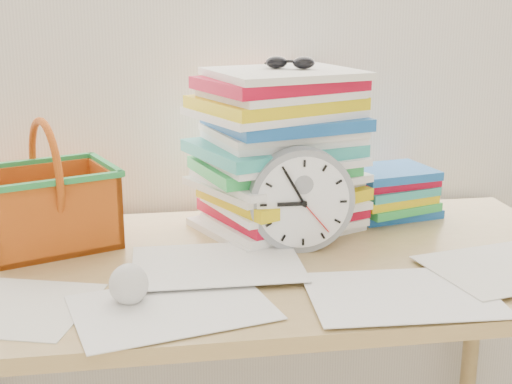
{
  "coord_description": "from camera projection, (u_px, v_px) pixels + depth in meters",
  "views": [
    {
      "loc": [
        -0.21,
        0.25,
        1.28
      ],
      "look_at": [
        0.0,
        1.6,
        0.89
      ],
      "focal_mm": 50.0,
      "sensor_mm": 36.0,
      "label": 1
    }
  ],
  "objects": [
    {
      "name": "desk",
      "position": [
        254.0,
        293.0,
        1.48
      ],
      "size": [
        1.4,
        0.7,
        0.75
      ],
      "color": "#AA894F",
      "rests_on": "ground"
    },
    {
      "name": "sunglasses",
      "position": [
        290.0,
        63.0,
        1.57
      ],
      "size": [
        0.15,
        0.14,
        0.03
      ],
      "primitive_type": null,
      "rotation": [
        0.0,
        0.0,
        -0.38
      ],
      "color": "black",
      "rests_on": "paper_stack"
    },
    {
      "name": "basket",
      "position": [
        47.0,
        185.0,
        1.5
      ],
      "size": [
        0.33,
        0.29,
        0.27
      ],
      "primitive_type": null,
      "rotation": [
        0.0,
        0.0,
        0.37
      ],
      "color": "#D35D14",
      "rests_on": "desk"
    },
    {
      "name": "clock",
      "position": [
        301.0,
        200.0,
        1.48
      ],
      "size": [
        0.22,
        0.04,
        0.22
      ],
      "primitive_type": "cylinder",
      "rotation": [
        1.57,
        0.0,
        0.0
      ],
      "color": "gray",
      "rests_on": "desk"
    },
    {
      "name": "crumpled_ball",
      "position": [
        128.0,
        284.0,
        1.24
      ],
      "size": [
        0.07,
        0.07,
        0.07
      ],
      "primitive_type": "sphere",
      "color": "silver",
      "rests_on": "desk"
    },
    {
      "name": "paper_stack",
      "position": [
        279.0,
        151.0,
        1.6
      ],
      "size": [
        0.44,
        0.41,
        0.36
      ],
      "primitive_type": null,
      "rotation": [
        0.0,
        0.0,
        0.38
      ],
      "color": "white",
      "rests_on": "desk"
    },
    {
      "name": "scattered_papers",
      "position": [
        254.0,
        256.0,
        1.46
      ],
      "size": [
        1.26,
        0.42,
        0.02
      ],
      "primitive_type": null,
      "color": "white",
      "rests_on": "desk"
    },
    {
      "name": "book_stack",
      "position": [
        395.0,
        192.0,
        1.72
      ],
      "size": [
        0.28,
        0.25,
        0.12
      ],
      "primitive_type": null,
      "rotation": [
        0.0,
        0.0,
        0.3
      ],
      "color": "white",
      "rests_on": "desk"
    }
  ]
}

